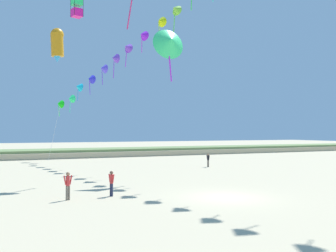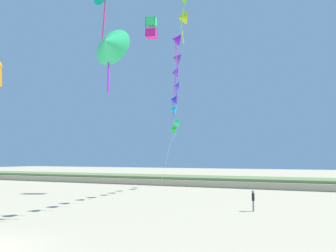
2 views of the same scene
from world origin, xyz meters
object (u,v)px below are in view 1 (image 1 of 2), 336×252
person_mid_center (208,159)px  large_kite_low_lead (77,7)px  large_kite_mid_trail (57,44)px  person_near_right (68,184)px  person_near_left (111,182)px  large_kite_outer_drift (170,42)px

person_mid_center → large_kite_low_lead: 23.65m
person_mid_center → large_kite_mid_trail: bearing=-154.3°
person_near_right → large_kite_mid_trail: size_ratio=0.67×
person_mid_center → person_near_left: bearing=-138.1°
person_mid_center → large_kite_mid_trail: 21.28m
person_mid_center → large_kite_low_lead: large_kite_low_lead is taller
person_near_left → person_near_right: 2.60m
person_near_right → large_kite_low_lead: 28.46m
person_near_right → person_mid_center: size_ratio=1.06×
large_kite_mid_trail → person_near_left: bearing=-61.7°
person_mid_center → large_kite_mid_trail: (-17.28, -8.31, 9.24)m
person_near_right → large_kite_mid_trail: large_kite_mid_trail is taller
large_kite_mid_trail → large_kite_outer_drift: bearing=7.5°
large_kite_low_lead → large_kite_mid_trail: 19.35m
person_near_right → large_kite_outer_drift: size_ratio=0.33×
person_near_left → person_near_right: size_ratio=0.95×
large_kite_outer_drift → person_near_right: bearing=-146.3°
large_kite_low_lead → large_kite_mid_trail: (-4.31, -16.78, -8.63)m
person_near_right → large_kite_mid_trail: 10.45m
person_near_right → large_kite_outer_drift: 15.42m
person_near_right → large_kite_low_lead: bearing=78.8°
large_kite_mid_trail → person_mid_center: bearing=25.7°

